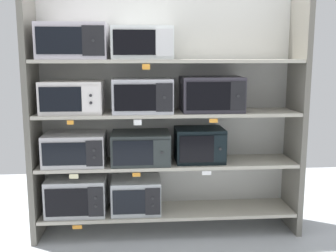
{
  "coord_description": "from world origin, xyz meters",
  "views": [
    {
      "loc": [
        -0.28,
        -3.51,
        1.63
      ],
      "look_at": [
        0.0,
        0.0,
        1.01
      ],
      "focal_mm": 42.4,
      "sensor_mm": 36.0,
      "label": 1
    }
  ],
  "objects_px": {
    "microwave_6": "(143,95)",
    "microwave_0": "(77,195)",
    "microwave_1": "(136,195)",
    "microwave_5": "(73,97)",
    "microwave_2": "(75,148)",
    "microwave_9": "(142,43)",
    "microwave_7": "(211,94)",
    "microwave_8": "(74,42)",
    "microwave_3": "(141,147)",
    "microwave_4": "(199,145)"
  },
  "relations": [
    {
      "from": "microwave_6",
      "to": "microwave_0",
      "type": "bearing_deg",
      "value": -180.0
    },
    {
      "from": "microwave_1",
      "to": "microwave_5",
      "type": "xyz_separation_m",
      "value": [
        -0.54,
        -0.0,
        0.91
      ]
    },
    {
      "from": "microwave_2",
      "to": "microwave_9",
      "type": "distance_m",
      "value": 1.11
    },
    {
      "from": "microwave_0",
      "to": "microwave_7",
      "type": "distance_m",
      "value": 1.53
    },
    {
      "from": "microwave_8",
      "to": "microwave_2",
      "type": "bearing_deg",
      "value": 179.96
    },
    {
      "from": "microwave_9",
      "to": "microwave_6",
      "type": "bearing_deg",
      "value": -176.63
    },
    {
      "from": "microwave_0",
      "to": "microwave_6",
      "type": "distance_m",
      "value": 1.09
    },
    {
      "from": "microwave_1",
      "to": "microwave_2",
      "type": "distance_m",
      "value": 0.7
    },
    {
      "from": "microwave_2",
      "to": "microwave_1",
      "type": "bearing_deg",
      "value": -0.0
    },
    {
      "from": "microwave_7",
      "to": "microwave_3",
      "type": "bearing_deg",
      "value": -180.0
    },
    {
      "from": "microwave_4",
      "to": "microwave_9",
      "type": "xyz_separation_m",
      "value": [
        -0.51,
        0.0,
        0.91
      ]
    },
    {
      "from": "microwave_5",
      "to": "microwave_2",
      "type": "bearing_deg",
      "value": 1.83
    },
    {
      "from": "microwave_4",
      "to": "microwave_3",
      "type": "bearing_deg",
      "value": -180.0
    },
    {
      "from": "microwave_3",
      "to": "microwave_9",
      "type": "height_order",
      "value": "microwave_9"
    },
    {
      "from": "microwave_1",
      "to": "microwave_3",
      "type": "xyz_separation_m",
      "value": [
        0.05,
        -0.0,
        0.45
      ]
    },
    {
      "from": "microwave_3",
      "to": "microwave_5",
      "type": "xyz_separation_m",
      "value": [
        -0.59,
        0.0,
        0.46
      ]
    },
    {
      "from": "microwave_3",
      "to": "microwave_4",
      "type": "distance_m",
      "value": 0.54
    },
    {
      "from": "microwave_2",
      "to": "microwave_4",
      "type": "relative_size",
      "value": 1.22
    },
    {
      "from": "microwave_0",
      "to": "microwave_3",
      "type": "height_order",
      "value": "microwave_3"
    },
    {
      "from": "microwave_1",
      "to": "microwave_6",
      "type": "relative_size",
      "value": 0.85
    },
    {
      "from": "microwave_1",
      "to": "microwave_2",
      "type": "xyz_separation_m",
      "value": [
        -0.54,
        0.0,
        0.45
      ]
    },
    {
      "from": "microwave_4",
      "to": "microwave_7",
      "type": "relative_size",
      "value": 0.81
    },
    {
      "from": "microwave_5",
      "to": "microwave_6",
      "type": "height_order",
      "value": "microwave_6"
    },
    {
      "from": "microwave_2",
      "to": "microwave_5",
      "type": "distance_m",
      "value": 0.46
    },
    {
      "from": "microwave_1",
      "to": "microwave_6",
      "type": "bearing_deg",
      "value": -0.08
    },
    {
      "from": "microwave_6",
      "to": "microwave_9",
      "type": "height_order",
      "value": "microwave_9"
    },
    {
      "from": "microwave_2",
      "to": "microwave_6",
      "type": "distance_m",
      "value": 0.77
    },
    {
      "from": "microwave_7",
      "to": "microwave_0",
      "type": "bearing_deg",
      "value": 179.99
    },
    {
      "from": "microwave_6",
      "to": "microwave_1",
      "type": "bearing_deg",
      "value": 179.92
    },
    {
      "from": "microwave_0",
      "to": "microwave_7",
      "type": "bearing_deg",
      "value": -0.01
    },
    {
      "from": "microwave_4",
      "to": "microwave_7",
      "type": "height_order",
      "value": "microwave_7"
    },
    {
      "from": "microwave_3",
      "to": "microwave_8",
      "type": "height_order",
      "value": "microwave_8"
    },
    {
      "from": "microwave_0",
      "to": "microwave_8",
      "type": "distance_m",
      "value": 1.37
    },
    {
      "from": "microwave_0",
      "to": "microwave_9",
      "type": "bearing_deg",
      "value": 0.01
    },
    {
      "from": "microwave_2",
      "to": "microwave_8",
      "type": "height_order",
      "value": "microwave_8"
    },
    {
      "from": "microwave_0",
      "to": "microwave_6",
      "type": "height_order",
      "value": "microwave_6"
    },
    {
      "from": "microwave_2",
      "to": "microwave_3",
      "type": "relative_size",
      "value": 1.03
    },
    {
      "from": "microwave_4",
      "to": "microwave_9",
      "type": "height_order",
      "value": "microwave_9"
    },
    {
      "from": "microwave_5",
      "to": "microwave_8",
      "type": "bearing_deg",
      "value": 0.24
    },
    {
      "from": "microwave_5",
      "to": "microwave_9",
      "type": "distance_m",
      "value": 0.77
    },
    {
      "from": "microwave_0",
      "to": "microwave_2",
      "type": "distance_m",
      "value": 0.43
    },
    {
      "from": "microwave_1",
      "to": "microwave_9",
      "type": "relative_size",
      "value": 0.85
    },
    {
      "from": "microwave_4",
      "to": "microwave_0",
      "type": "bearing_deg",
      "value": 179.99
    },
    {
      "from": "microwave_6",
      "to": "microwave_7",
      "type": "xyz_separation_m",
      "value": [
        0.62,
        -0.0,
        0.01
      ]
    },
    {
      "from": "microwave_0",
      "to": "microwave_5",
      "type": "xyz_separation_m",
      "value": [
        -0.0,
        0.0,
        0.9
      ]
    },
    {
      "from": "microwave_1",
      "to": "microwave_4",
      "type": "xyz_separation_m",
      "value": [
        0.58,
        -0.0,
        0.46
      ]
    },
    {
      "from": "microwave_0",
      "to": "microwave_6",
      "type": "bearing_deg",
      "value": 0.0
    },
    {
      "from": "microwave_1",
      "to": "microwave_8",
      "type": "height_order",
      "value": "microwave_8"
    },
    {
      "from": "microwave_3",
      "to": "microwave_9",
      "type": "xyz_separation_m",
      "value": [
        0.02,
        0.0,
        0.93
      ]
    },
    {
      "from": "microwave_5",
      "to": "microwave_9",
      "type": "relative_size",
      "value": 1.01
    }
  ]
}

